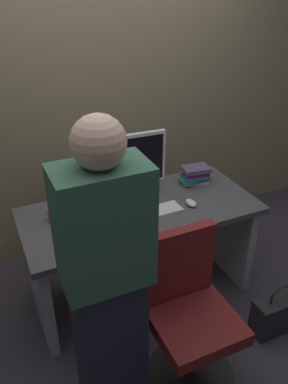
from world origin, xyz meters
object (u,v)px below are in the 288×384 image
Objects in this scene: keyboard at (149,213)px; cup_near_keyboard at (70,228)px; person_at_desk at (107,281)px; book_stack at (195,175)px; desk at (141,235)px; handbag at (277,313)px; monitor at (127,164)px; cup_by_monitor at (54,214)px; mouse at (191,203)px; office_chair at (189,320)px.

keyboard is 0.51m from cup_near_keyboard.
person_at_desk is 1.28m from book_stack.
book_stack is (0.50, 0.15, 0.28)m from desk.
desk reaches higher than handbag.
desk is 2.86× the size of monitor.
person_at_desk is at bearing -118.06° from monitor.
cup_near_keyboard reaches higher than desk.
mouse is at bearing -12.72° from cup_by_monitor.
monitor is 0.57m from cup_by_monitor.
cup_near_keyboard is (-0.46, 0.62, 0.35)m from office_chair.
monitor is at bearing 99.11° from desk.
person_at_desk is (-0.44, 0.04, 0.41)m from office_chair.
book_stack is 0.57× the size of handbag.
office_chair is 0.60m from person_at_desk.
office_chair is at bearing -177.59° from handbag.
person_at_desk is at bearing 174.48° from office_chair.
cup_near_keyboard is (-0.02, 0.57, -0.07)m from person_at_desk.
office_chair is at bearing -57.71° from cup_by_monitor.
cup_near_keyboard is at bearing -75.19° from cup_by_monitor.
mouse is at bearing -17.23° from desk.
monitor is at bearing 178.82° from book_stack.
cup_near_keyboard reaches higher than cup_by_monitor.
book_stack reaches higher than handbag.
person_at_desk is 3.03× the size of monitor.
cup_near_keyboard is 0.44× the size of book_stack.
mouse reaches higher than handbag.
person_at_desk reaches higher than keyboard.
handbag is at bearing 2.41° from office_chair.
office_chair is 1.02m from cup_by_monitor.
cup_near_keyboard is at bearing 179.96° from mouse.
desk is 3.60× the size of keyboard.
desk is 1.03m from handbag.
desk is 0.50m from monitor.
cup_by_monitor is at bearing -176.87° from book_stack.
monitor is 2.50× the size of book_stack.
cup_by_monitor reaches higher than handbag.
mouse is at bearing 35.88° from person_at_desk.
monitor reaches higher than keyboard.
office_chair is 9.40× the size of mouse.
cup_near_keyboard is at bearing -165.78° from book_stack.
office_chair is 2.49× the size of handbag.
keyboard is 1.99× the size of book_stack.
monitor is 1.39m from handbag.
desk is 0.41m from mouse.
handbag is at bearing -32.81° from cup_by_monitor.
keyboard is at bearing 178.51° from mouse.
keyboard is at bearing -18.38° from cup_by_monitor.
mouse reaches higher than keyboard.
desk is at bearing -80.89° from monitor.
monitor reaches higher than book_stack.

